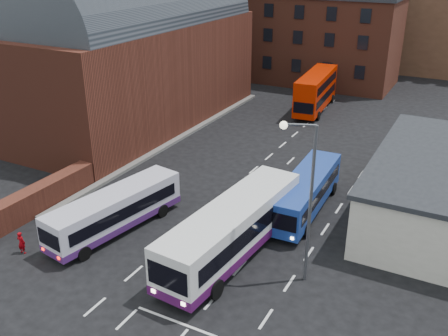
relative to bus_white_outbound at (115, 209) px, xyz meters
The scene contains 12 objects.
ground 4.81m from the bus_white_outbound, 33.23° to the right, with size 180.00×180.00×0.00m, color black.
railway_station 22.72m from the bus_white_outbound, 122.29° to the left, with size 12.00×28.00×16.00m.
forecourt_wall 6.45m from the bus_white_outbound, behind, with size 1.20×10.00×1.80m, color #602B1E.
brick_terrace 43.74m from the bus_white_outbound, 92.89° to the left, with size 22.00×10.00×11.00m, color brown.
castle_keep 64.41m from the bus_white_outbound, 81.22° to the left, with size 22.00×22.00×12.00m, color brown.
bus_white_outbound is the anchor object (origin of this frame).
bus_white_inbound 7.91m from the bus_white_outbound, ahead, with size 3.78×12.16×3.27m.
bus_blue 12.64m from the bus_white_outbound, 39.14° to the left, with size 2.68×9.79×2.65m.
bus_red_double 30.91m from the bus_white_outbound, 84.47° to the left, with size 3.28×10.57×4.17m.
street_lamp 12.73m from the bus_white_outbound, ahead, with size 1.74×0.84×9.02m.
pedestrian_red 5.78m from the bus_white_outbound, 124.73° to the right, with size 0.52×0.34×1.42m, color #89030A.
pedestrian_beige 4.17m from the bus_white_outbound, 110.04° to the right, with size 0.72×0.56×1.49m, color tan.
Camera 1 is at (15.17, -18.80, 16.58)m, focal length 40.00 mm.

